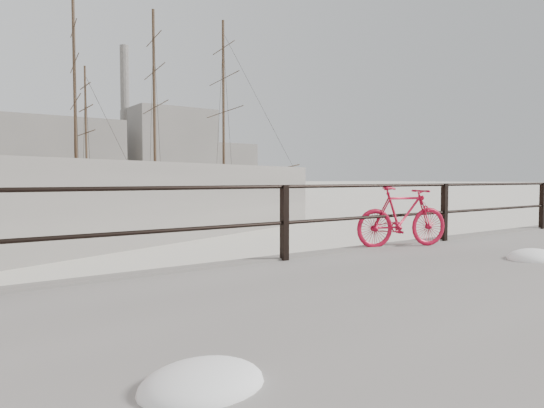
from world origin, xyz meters
TOP-DOWN VIEW (x-y plane):
  - ground at (0.00, 0.00)m, footprint 400.00×400.00m
  - guardrail at (0.00, -0.15)m, footprint 28.00×0.10m
  - bicycle at (-4.74, -0.25)m, footprint 1.59×0.71m
  - barque_black at (25.99, 85.90)m, footprint 65.98×30.26m
  - schooner_mid at (4.21, 77.58)m, footprint 29.20×13.31m
  - industrial_west at (20.00, 140.00)m, footprint 32.00×18.00m
  - industrial_mid at (55.00, 145.00)m, footprint 26.00×20.00m
  - industrial_east at (78.00, 150.00)m, footprint 20.00×16.00m
  - smokestack at (42.00, 150.00)m, footprint 2.80×2.80m

SIDE VIEW (x-z plane):
  - ground at x=0.00m, z-range 0.00..0.00m
  - barque_black at x=25.99m, z-range -17.86..17.86m
  - schooner_mid at x=4.21m, z-range -10.34..10.34m
  - bicycle at x=-4.74m, z-range 0.35..1.31m
  - guardrail at x=0.00m, z-range 0.35..1.35m
  - industrial_east at x=78.00m, z-range 0.00..14.00m
  - industrial_west at x=20.00m, z-range 0.00..18.00m
  - industrial_mid at x=55.00m, z-range 0.00..24.00m
  - smokestack at x=42.00m, z-range 0.00..44.00m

